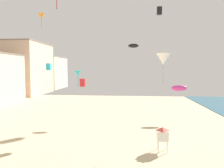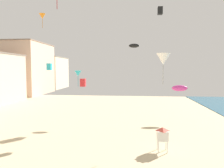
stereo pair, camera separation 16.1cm
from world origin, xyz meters
name	(u,v)px [view 2 (the right image)]	position (x,y,z in m)	size (l,w,h in m)	color
boardwalk_hotel_far	(25,69)	(-31.03, 62.52, 8.79)	(13.93, 19.05, 17.57)	beige
boardwalk_hotel_distant	(50,73)	(-31.03, 83.84, 6.98)	(12.14, 17.68, 13.95)	beige
lifeguard_stand	(162,134)	(9.03, 15.08, 1.84)	(1.10, 1.10, 2.55)	white
kite_cyan_box	(49,67)	(-8.93, 29.66, 8.97)	(0.77, 0.77, 1.21)	#2DB7CC
kite_black_box	(160,11)	(11.39, 37.48, 20.40)	(0.96, 0.96, 1.51)	black
kite_orange_delta	(42,16)	(-13.26, 37.00, 19.77)	(1.31, 1.31, 2.99)	orange
kite_magenta_parafoil_2	(180,88)	(13.77, 29.20, 5.37)	(2.59, 0.72, 1.01)	#DB3D9E
kite_white_delta	(163,59)	(9.41, 18.00, 9.70)	(1.58, 1.58, 3.60)	white
kite_black_parafoil	(134,46)	(6.15, 33.19, 12.94)	(1.96, 0.54, 0.76)	black
kite_red_box	(83,83)	(-0.34, 19.36, 6.85)	(0.64, 0.64, 1.00)	red
kite_cyan_delta	(78,74)	(-0.11, 16.14, 8.06)	(0.78, 0.78, 1.78)	#2DB7CC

